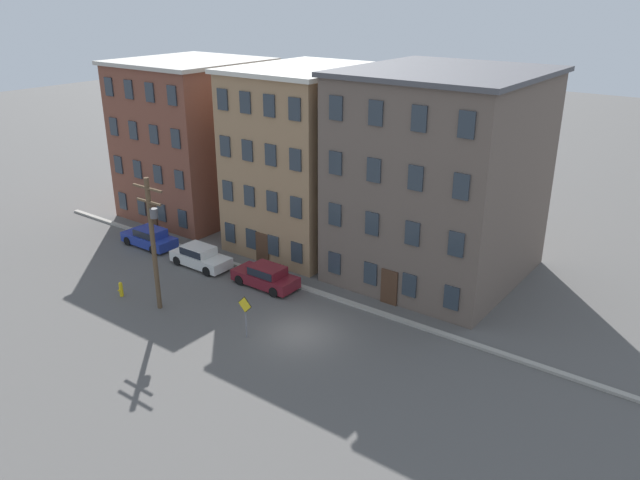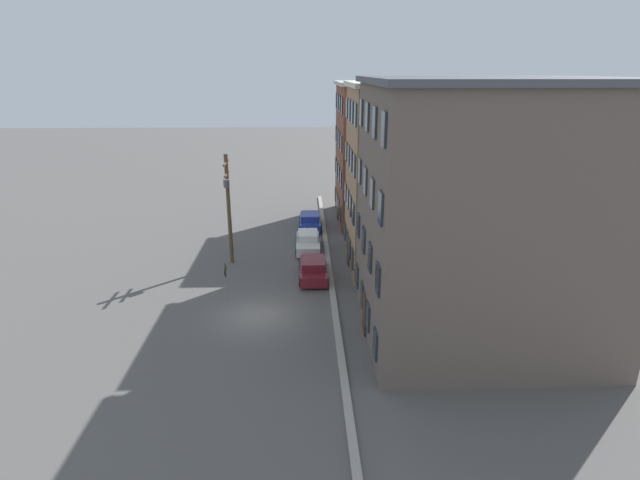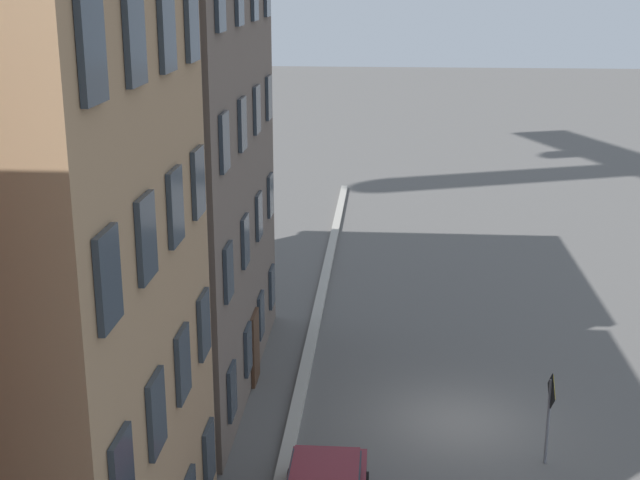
% 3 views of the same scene
% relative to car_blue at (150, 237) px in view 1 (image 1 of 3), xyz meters
% --- Properties ---
extents(ground_plane, '(200.00, 200.00, 0.00)m').
position_rel_car_blue_xyz_m(ground_plane, '(16.65, -3.27, -0.75)').
color(ground_plane, '#565451').
extents(kerb_strip, '(56.00, 0.36, 0.16)m').
position_rel_car_blue_xyz_m(kerb_strip, '(16.65, 1.23, -0.67)').
color(kerb_strip, '#9E998E').
rests_on(kerb_strip, ground_plane).
extents(apartment_corner, '(10.14, 10.43, 12.58)m').
position_rel_car_blue_xyz_m(apartment_corner, '(-2.95, 7.69, 5.55)').
color(apartment_corner, brown).
rests_on(apartment_corner, ground_plane).
extents(apartment_midblock, '(8.60, 10.64, 12.81)m').
position_rel_car_blue_xyz_m(apartment_midblock, '(8.69, 7.79, 5.67)').
color(apartment_midblock, '#9E7A56').
rests_on(apartment_midblock, ground_plane).
extents(apartment_far, '(11.21, 12.17, 13.25)m').
position_rel_car_blue_xyz_m(apartment_far, '(18.80, 8.56, 5.89)').
color(apartment_far, '#66564C').
rests_on(apartment_far, ground_plane).
extents(car_blue, '(4.40, 1.92, 1.43)m').
position_rel_car_blue_xyz_m(car_blue, '(0.00, 0.00, 0.00)').
color(car_blue, '#233899').
rests_on(car_blue, ground_plane).
extents(car_white, '(4.40, 1.92, 1.43)m').
position_rel_car_blue_xyz_m(car_white, '(5.60, -0.25, 0.00)').
color(car_white, silver).
rests_on(car_white, ground_plane).
extents(car_maroon, '(4.40, 1.92, 1.43)m').
position_rel_car_blue_xyz_m(car_maroon, '(11.31, 0.06, 0.00)').
color(car_maroon, maroon).
rests_on(car_maroon, ground_plane).
extents(caution_sign, '(0.97, 0.08, 2.48)m').
position_rel_car_blue_xyz_m(caution_sign, '(14.62, -5.34, 0.91)').
color(caution_sign, slate).
rests_on(caution_sign, ground_plane).
extents(utility_pole, '(2.40, 0.44, 8.04)m').
position_rel_car_blue_xyz_m(utility_pole, '(8.18, -5.92, 3.78)').
color(utility_pole, brown).
rests_on(utility_pole, ground_plane).
extents(fire_hydrant, '(0.24, 0.34, 0.96)m').
position_rel_car_blue_xyz_m(fire_hydrant, '(5.05, -6.33, -0.27)').
color(fire_hydrant, yellow).
rests_on(fire_hydrant, ground_plane).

